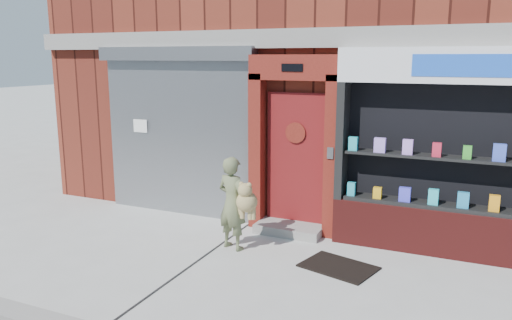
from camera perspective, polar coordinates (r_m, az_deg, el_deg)
The scene contains 7 objects.
ground at distance 6.65m, azimuth 4.88°, elevation -13.82°, with size 80.00×80.00×0.00m, color #9E9E99.
building at distance 11.89m, azimuth 15.19°, elevation 16.79°, with size 12.00×8.16×8.00m.
shutter_bay at distance 9.14m, azimuth -8.90°, elevation 4.37°, with size 3.10×0.30×3.04m.
red_door_bay at distance 8.13m, azimuth 4.37°, elevation 1.72°, with size 1.52×0.58×2.90m.
pharmacy_bay at distance 7.65m, azimuth 22.14°, elevation -0.40°, with size 3.50×0.41×3.00m.
woman at distance 7.48m, azimuth -2.47°, elevation -4.90°, with size 0.71×0.47×1.42m.
doormat at distance 7.15m, azimuth 9.41°, elevation -11.95°, with size 0.97×0.68×0.02m, color black.
Camera 1 is at (1.93, -5.69, 2.86)m, focal length 35.00 mm.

